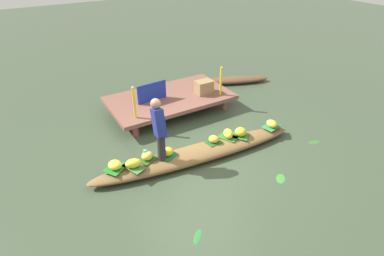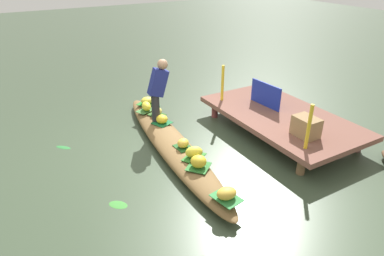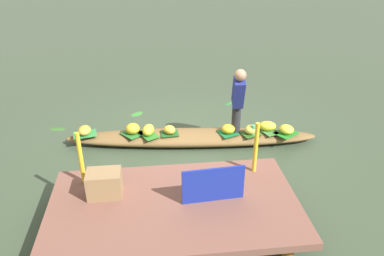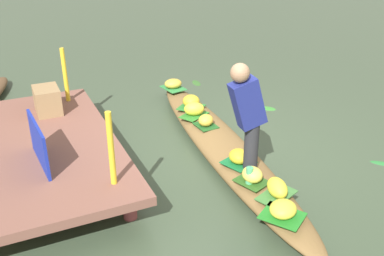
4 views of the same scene
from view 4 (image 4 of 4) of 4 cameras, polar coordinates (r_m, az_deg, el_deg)
name	(u,v)px [view 4 (image 4 of 4)]	position (r m, az deg, el deg)	size (l,w,h in m)	color
canal_water	(221,154)	(5.80, 3.80, -3.31)	(40.00, 40.00, 0.00)	#394834
dock_platform	(37,148)	(5.50, -19.38, -2.48)	(3.20, 1.80, 0.41)	brown
vendor_boat	(222,146)	(5.75, 3.84, -2.27)	(4.60, 0.61, 0.24)	brown
leaf_mat_0	(206,125)	(5.99, 1.78, 0.34)	(0.31, 0.25, 0.01)	#1E5320
banana_bunch_0	(206,120)	(5.96, 1.79, 1.01)	(0.22, 0.19, 0.16)	gold
leaf_mat_1	(173,88)	(7.33, -2.43, 5.18)	(0.40, 0.29, 0.01)	#2F823D
banana_bunch_1	(173,84)	(7.30, -2.44, 5.74)	(0.29, 0.23, 0.15)	gold
leaf_mat_2	(277,195)	(4.63, 10.83, -8.48)	(0.43, 0.25, 0.01)	#3D7336
banana_bunch_2	(277,188)	(4.58, 10.92, -7.57)	(0.31, 0.19, 0.18)	yellow
leaf_mat_3	(239,162)	(5.13, 6.03, -4.43)	(0.32, 0.32, 0.01)	#166732
banana_bunch_3	(239,156)	(5.09, 6.07, -3.64)	(0.23, 0.25, 0.16)	gold
leaf_mat_4	(191,107)	(6.57, -0.11, 2.71)	(0.35, 0.33, 0.01)	#296F2B
banana_bunch_4	(191,101)	(6.53, -0.11, 3.47)	(0.25, 0.26, 0.19)	gold
leaf_mat_5	(282,216)	(4.35, 11.56, -11.01)	(0.39, 0.32, 0.01)	#217723
banana_bunch_5	(283,209)	(4.31, 11.65, -10.18)	(0.28, 0.25, 0.16)	yellow
leaf_mat_6	(194,115)	(6.30, 0.27, 1.68)	(0.40, 0.26, 0.01)	#2B7126
banana_bunch_6	(194,109)	(6.26, 0.27, 2.47)	(0.29, 0.20, 0.19)	yellow
leaf_mat_7	(252,181)	(4.81, 7.71, -6.81)	(0.33, 0.27, 0.01)	#2A551D
banana_bunch_7	(252,175)	(4.76, 7.77, -5.96)	(0.24, 0.21, 0.17)	#EFD652
vendor_person	(247,112)	(4.70, 7.16, 2.11)	(0.22, 0.43, 1.24)	#28282D
water_bottle	(249,176)	(4.72, 7.40, -6.12)	(0.08, 0.08, 0.20)	#4FA870
market_banner	(38,144)	(4.92, -19.17, -1.90)	(0.81, 0.03, 0.49)	#192B9A
railing_post_west	(111,149)	(4.31, -10.38, -2.66)	(0.06, 0.06, 0.77)	yellow
railing_post_east	(65,75)	(6.49, -16.04, 6.58)	(0.06, 0.06, 0.77)	yellow
produce_crate	(47,100)	(6.23, -18.14, 3.41)	(0.44, 0.32, 0.35)	#92734C
drifting_plant_0	(383,163)	(6.06, 23.40, -4.21)	(0.31, 0.10, 0.01)	#2A7534
drifting_plant_1	(267,108)	(7.24, 9.63, 2.53)	(0.29, 0.17, 0.01)	#388431
drifting_plant_2	(196,83)	(8.26, 0.57, 5.83)	(0.32, 0.14, 0.01)	#356429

